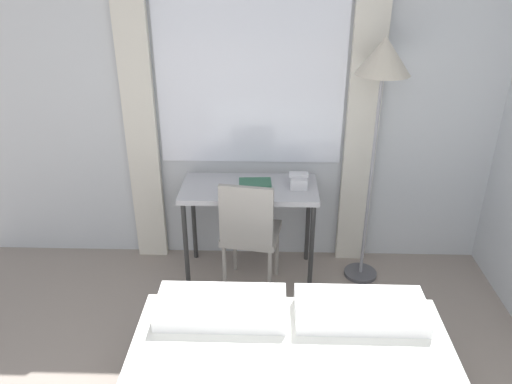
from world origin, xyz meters
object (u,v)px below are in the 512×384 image
object	(u,v)px
standing_lamp	(382,74)
book	(255,183)
telephone	(298,180)
desk	(249,196)
desk_chair	(249,230)

from	to	relation	value
standing_lamp	book	world-z (taller)	standing_lamp
standing_lamp	book	bearing A→B (deg)	176.94
telephone	book	size ratio (longest dim) A/B	0.74
desk	telephone	size ratio (longest dim) A/B	5.54
standing_lamp	telephone	xyz separation A→B (m)	(-0.53, 0.04, -0.80)
standing_lamp	telephone	world-z (taller)	standing_lamp
standing_lamp	telephone	distance (m)	0.96
desk	standing_lamp	distance (m)	1.29
desk_chair	telephone	xyz separation A→B (m)	(0.36, 0.25, 0.28)
book	telephone	bearing A→B (deg)	-1.83
desk	book	size ratio (longest dim) A/B	4.07
desk	book	distance (m)	0.11
desk	book	xyz separation A→B (m)	(0.04, 0.03, 0.09)
desk_chair	telephone	distance (m)	0.52
telephone	book	world-z (taller)	telephone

